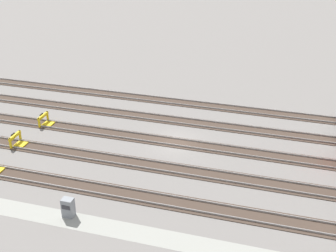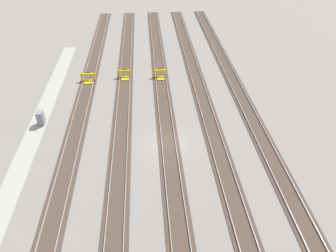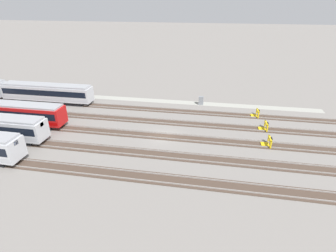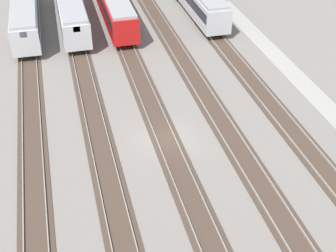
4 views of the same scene
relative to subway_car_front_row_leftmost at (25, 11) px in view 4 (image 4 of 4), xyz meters
The scene contains 10 objects.
ground_plane 26.81m from the subway_car_front_row_leftmost, 158.03° to the right, with size 400.00×400.00×0.00m, color gray.
service_walkway 34.97m from the subway_car_front_row_leftmost, 135.24° to the right, with size 54.00×2.00×0.01m, color #9E9E93.
rail_track_nearest 31.95m from the subway_car_front_row_leftmost, 141.02° to the right, with size 90.00×2.23×0.21m.
rail_track_near_inner 29.06m from the subway_car_front_row_leftmost, 148.77° to the right, with size 90.00×2.23×0.21m.
rail_track_middle 26.80m from the subway_car_front_row_leftmost, 158.03° to the right, with size 90.00×2.24×0.21m.
rail_track_far_inner 25.36m from the subway_car_front_row_leftmost, 168.66° to the right, with size 90.00×2.23×0.21m.
rail_track_farthest 24.87m from the subway_car_front_row_leftmost, behind, with size 90.00×2.23×0.21m.
subway_car_front_row_leftmost is the anchor object (origin of this frame).
subway_car_front_row_left_inner 4.99m from the subway_car_front_row_leftmost, 90.00° to the right, with size 18.00×2.84×3.70m.
subway_car_front_row_centre 9.96m from the subway_car_front_row_leftmost, 90.00° to the right, with size 18.00×2.86×3.70m.
Camera 4 is at (-28.28, 7.15, 21.83)m, focal length 50.00 mm.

